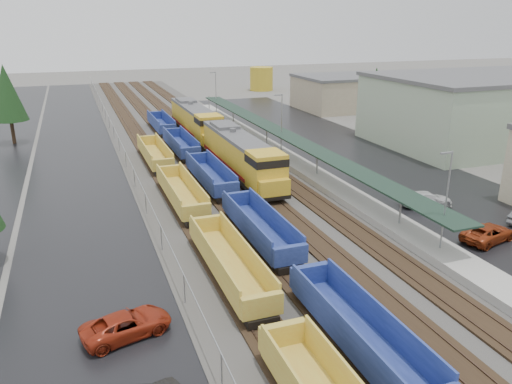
{
  "coord_description": "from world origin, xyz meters",
  "views": [
    {
      "loc": [
        -14.6,
        -6.56,
        16.43
      ],
      "look_at": [
        -0.15,
        32.9,
        2.0
      ],
      "focal_mm": 35.0,
      "sensor_mm": 36.0,
      "label": 1
    }
  ],
  "objects_px": {
    "parked_car_east_c": "(427,199)",
    "locomotive_lead": "(241,155)",
    "well_string_blue": "(260,228)",
    "storage_tank": "(261,79)",
    "locomotive_trail": "(196,121)",
    "parked_car_west_c": "(127,325)",
    "parked_car_east_b": "(488,233)",
    "well_string_yellow": "(229,263)"
  },
  "relations": [
    {
      "from": "locomotive_lead",
      "to": "parked_car_east_c",
      "type": "xyz_separation_m",
      "value": [
        13.36,
        -14.46,
        -1.87
      ]
    },
    {
      "from": "locomotive_lead",
      "to": "well_string_blue",
      "type": "distance_m",
      "value": 16.95
    },
    {
      "from": "storage_tank",
      "to": "parked_car_west_c",
      "type": "relative_size",
      "value": 1.16
    },
    {
      "from": "well_string_yellow",
      "to": "locomotive_lead",
      "type": "bearing_deg",
      "value": 69.43
    },
    {
      "from": "well_string_blue",
      "to": "locomotive_lead",
      "type": "bearing_deg",
      "value": 76.3
    },
    {
      "from": "well_string_blue",
      "to": "storage_tank",
      "type": "height_order",
      "value": "storage_tank"
    },
    {
      "from": "well_string_yellow",
      "to": "storage_tank",
      "type": "xyz_separation_m",
      "value": [
        36.1,
        89.45,
        1.72
      ]
    },
    {
      "from": "locomotive_lead",
      "to": "parked_car_east_b",
      "type": "xyz_separation_m",
      "value": [
        12.84,
        -22.58,
        -1.88
      ]
    },
    {
      "from": "locomotive_lead",
      "to": "locomotive_trail",
      "type": "height_order",
      "value": "same"
    },
    {
      "from": "storage_tank",
      "to": "parked_car_west_c",
      "type": "height_order",
      "value": "storage_tank"
    },
    {
      "from": "locomotive_lead",
      "to": "parked_car_east_c",
      "type": "relative_size",
      "value": 4.46
    },
    {
      "from": "parked_car_west_c",
      "to": "parked_car_east_b",
      "type": "xyz_separation_m",
      "value": [
        28.04,
        2.99,
        -0.0
      ]
    },
    {
      "from": "well_string_blue",
      "to": "parked_car_east_c",
      "type": "distance_m",
      "value": 17.47
    },
    {
      "from": "parked_car_east_c",
      "to": "parked_car_west_c",
      "type": "bearing_deg",
      "value": 121.87
    },
    {
      "from": "locomotive_lead",
      "to": "storage_tank",
      "type": "relative_size",
      "value": 3.77
    },
    {
      "from": "locomotive_trail",
      "to": "well_string_blue",
      "type": "xyz_separation_m",
      "value": [
        -4.0,
        -37.41,
        -1.43
      ]
    },
    {
      "from": "well_string_blue",
      "to": "locomotive_trail",
      "type": "bearing_deg",
      "value": 83.9
    },
    {
      "from": "well_string_yellow",
      "to": "parked_car_west_c",
      "type": "distance_m",
      "value": 8.37
    },
    {
      "from": "storage_tank",
      "to": "well_string_blue",
      "type": "bearing_deg",
      "value": -110.79
    },
    {
      "from": "locomotive_trail",
      "to": "parked_car_east_b",
      "type": "relative_size",
      "value": 4.37
    },
    {
      "from": "well_string_yellow",
      "to": "parked_car_east_c",
      "type": "relative_size",
      "value": 15.46
    },
    {
      "from": "parked_car_east_b",
      "to": "well_string_yellow",
      "type": "bearing_deg",
      "value": 72.44
    },
    {
      "from": "parked_car_east_b",
      "to": "locomotive_trail",
      "type": "bearing_deg",
      "value": 2.34
    },
    {
      "from": "well_string_yellow",
      "to": "parked_car_east_b",
      "type": "height_order",
      "value": "well_string_yellow"
    },
    {
      "from": "locomotive_lead",
      "to": "parked_car_east_b",
      "type": "relative_size",
      "value": 4.37
    },
    {
      "from": "locomotive_trail",
      "to": "parked_car_east_b",
      "type": "height_order",
      "value": "locomotive_trail"
    },
    {
      "from": "locomotive_lead",
      "to": "well_string_yellow",
      "type": "distance_m",
      "value": 22.81
    },
    {
      "from": "locomotive_lead",
      "to": "parked_car_east_b",
      "type": "bearing_deg",
      "value": -60.38
    },
    {
      "from": "locomotive_trail",
      "to": "parked_car_east_b",
      "type": "distance_m",
      "value": 45.47
    },
    {
      "from": "locomotive_trail",
      "to": "well_string_yellow",
      "type": "height_order",
      "value": "locomotive_trail"
    },
    {
      "from": "parked_car_west_c",
      "to": "storage_tank",
      "type": "bearing_deg",
      "value": -39.37
    },
    {
      "from": "locomotive_trail",
      "to": "storage_tank",
      "type": "height_order",
      "value": "storage_tank"
    },
    {
      "from": "parked_car_east_c",
      "to": "locomotive_lead",
      "type": "bearing_deg",
      "value": 53.35
    },
    {
      "from": "locomotive_lead",
      "to": "well_string_blue",
      "type": "relative_size",
      "value": 0.21
    },
    {
      "from": "well_string_yellow",
      "to": "locomotive_trail",
      "type": "bearing_deg",
      "value": 79.29
    },
    {
      "from": "locomotive_trail",
      "to": "parked_car_east_c",
      "type": "relative_size",
      "value": 4.46
    },
    {
      "from": "locomotive_trail",
      "to": "well_string_blue",
      "type": "height_order",
      "value": "locomotive_trail"
    },
    {
      "from": "parked_car_west_c",
      "to": "parked_car_east_c",
      "type": "height_order",
      "value": "parked_car_east_c"
    },
    {
      "from": "well_string_yellow",
      "to": "storage_tank",
      "type": "height_order",
      "value": "storage_tank"
    },
    {
      "from": "well_string_blue",
      "to": "parked_car_east_c",
      "type": "height_order",
      "value": "well_string_blue"
    },
    {
      "from": "well_string_yellow",
      "to": "parked_car_east_c",
      "type": "bearing_deg",
      "value": 17.79
    },
    {
      "from": "storage_tank",
      "to": "parked_car_east_c",
      "type": "height_order",
      "value": "storage_tank"
    }
  ]
}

